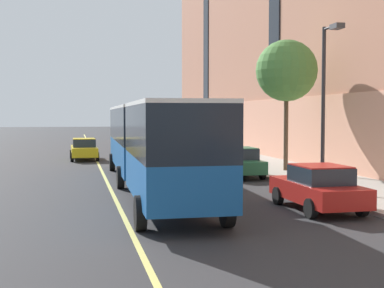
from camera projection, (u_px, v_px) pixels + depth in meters
The scene contains 11 objects.
ground_plane at pixel (169, 219), 16.68m from camera, with size 260.00×260.00×0.00m, color #303033.
sidewalk at pixel (376, 194), 21.53m from camera, with size 4.89×160.00×0.15m, color #ADA89E.
city_bus at pixel (150, 141), 23.31m from camera, with size 3.18×19.88×3.68m.
parked_car_green_0 at pixel (189, 148), 39.75m from camera, with size 1.97×4.64×1.56m.
parked_car_green_2 at pixel (238, 162), 27.91m from camera, with size 2.10×4.49×1.56m.
parked_car_champagne_3 at pixel (164, 141), 49.43m from camera, with size 1.96×4.49×1.56m.
parked_car_red_4 at pixel (318, 187), 18.16m from camera, with size 2.01×4.39×1.56m.
taxi_cab at pixel (84, 149), 38.42m from camera, with size 2.02×4.67×1.56m.
street_tree_far_uptown at pixel (287, 71), 29.61m from camera, with size 3.42×3.42×7.26m.
street_lamp at pixel (326, 90), 21.65m from camera, with size 0.36×1.48×6.68m.
lane_centerline at pixel (118, 205), 19.31m from camera, with size 0.16×140.00×0.01m, color #E0D66B.
Camera 1 is at (-2.86, -16.29, 3.26)m, focal length 50.00 mm.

